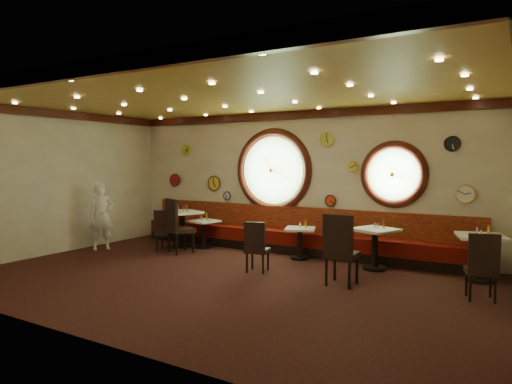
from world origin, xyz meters
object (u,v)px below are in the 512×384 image
object	(u,v)px
condiment_e_salt	(477,231)
waiter	(101,216)
condiment_a_bottle	(187,208)
condiment_a_salt	(178,208)
condiment_d_bottle	(384,224)
chair_b	(176,222)
condiment_d_pepper	(378,226)
table_e	(480,252)
chair_c	(256,243)
table_c	(300,239)
chair_e	(483,262)
table_d	(375,244)
condiment_e_pepper	(481,233)
table_a	(182,224)
condiment_e_bottle	(488,230)
chair_d	(340,245)
condiment_d_salt	(375,225)
chair_a	(164,228)
condiment_c_pepper	(300,225)
condiment_b_pepper	(202,218)
condiment_b_bottle	(207,217)
table_b	(204,230)
condiment_b_salt	(201,218)
condiment_c_salt	(300,225)
condiment_a_pepper	(183,209)

from	to	relation	value
condiment_e_salt	waiter	size ratio (longest dim) A/B	0.07
condiment_a_bottle	waiter	bearing A→B (deg)	-140.64
condiment_a_salt	condiment_d_bottle	xyz separation A→B (m)	(4.95, 0.18, -0.04)
condiment_d_bottle	condiment_e_salt	world-z (taller)	condiment_d_bottle
chair_b	condiment_d_pepper	bearing A→B (deg)	34.26
table_e	chair_c	world-z (taller)	chair_c
table_c	chair_e	distance (m)	3.77
table_d	condiment_e_salt	distance (m)	1.78
condiment_a_bottle	condiment_e_pepper	xyz separation A→B (m)	(6.37, 0.06, -0.08)
table_d	condiment_e_pepper	world-z (taller)	condiment_e_pepper
table_a	condiment_e_salt	distance (m)	6.42
condiment_e_salt	condiment_e_bottle	bearing A→B (deg)	9.29
chair_d	condiment_d_bottle	world-z (taller)	chair_d
condiment_d_salt	condiment_e_bottle	distance (m)	1.94
chair_a	waiter	size ratio (longest dim) A/B	0.38
condiment_a_bottle	condiment_c_pepper	bearing A→B (deg)	3.27
condiment_b_pepper	waiter	distance (m)	2.34
table_a	condiment_b_pepper	world-z (taller)	table_a
table_a	condiment_d_bottle	bearing A→B (deg)	2.56
table_d	condiment_a_bottle	world-z (taller)	condiment_a_bottle
table_c	condiment_b_bottle	size ratio (longest dim) A/B	4.30
table_e	condiment_c_pepper	xyz separation A→B (m)	(-3.44, 0.07, 0.20)
table_b	condiment_e_pepper	distance (m)	5.95
condiment_c_pepper	condiment_a_bottle	size ratio (longest dim) A/B	0.60
condiment_b_salt	condiment_c_pepper	xyz separation A→B (m)	(2.61, 0.04, -0.00)
table_a	condiment_d_pepper	world-z (taller)	condiment_d_pepper
condiment_a_bottle	condiment_c_salt	bearing A→B (deg)	3.58
condiment_b_salt	condiment_b_bottle	bearing A→B (deg)	-2.10
table_d	condiment_a_salt	size ratio (longest dim) A/B	8.43
chair_d	condiment_a_pepper	xyz separation A→B (m)	(-4.48, 1.39, 0.23)
condiment_a_salt	waiter	size ratio (longest dim) A/B	0.07
table_e	chair_d	xyz separation A→B (m)	(-1.98, -1.49, 0.18)
table_a	condiment_d_pepper	distance (m)	4.72
table_e	condiment_b_salt	xyz separation A→B (m)	(-6.05, 0.04, 0.20)
table_c	condiment_b_pepper	world-z (taller)	condiment_b_pepper
condiment_a_pepper	condiment_b_pepper	xyz separation A→B (m)	(0.50, 0.06, -0.20)
condiment_c_pepper	chair_d	bearing A→B (deg)	-46.91
table_d	chair_d	distance (m)	1.46
table_b	condiment_d_salt	bearing A→B (deg)	0.11
chair_a	condiment_d_pepper	world-z (taller)	chair_a
chair_a	chair_e	world-z (taller)	chair_e
condiment_a_pepper	condiment_e_salt	size ratio (longest dim) A/B	0.97
table_a	chair_c	size ratio (longest dim) A/B	1.71
condiment_c_salt	condiment_d_bottle	xyz separation A→B (m)	(1.78, -0.01, 0.16)
condiment_c_pepper	condiment_e_pepper	world-z (taller)	condiment_e_pepper
condiment_b_salt	condiment_b_bottle	size ratio (longest dim) A/B	0.55
condiment_e_salt	chair_c	bearing A→B (deg)	-157.27
chair_d	condiment_c_pepper	distance (m)	2.14
chair_b	condiment_e_bottle	size ratio (longest dim) A/B	4.90
table_b	condiment_b_bottle	distance (m)	0.35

